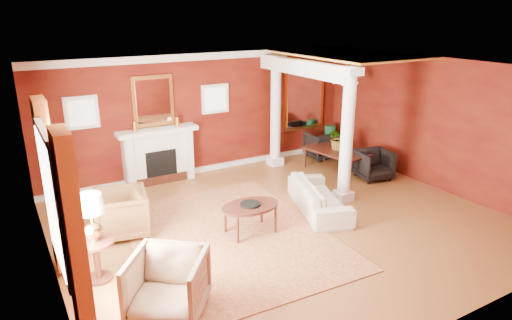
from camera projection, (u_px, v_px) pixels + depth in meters
ground at (284, 223)px, 8.66m from camera, size 8.00×8.00×0.00m
room_shell at (286, 120)px, 8.03m from camera, size 8.04×7.04×2.92m
fireplace at (159, 155)px, 10.56m from camera, size 1.85×0.42×1.29m
overmantel_mirror at (153, 101)px, 10.28m from camera, size 0.95×0.07×1.15m
flank_window_left at (82, 113)px, 9.58m from camera, size 0.70×0.07×0.70m
flank_window_right at (215, 99)px, 11.06m from camera, size 0.70×0.07×0.70m
left_window at (60, 209)px, 5.86m from camera, size 0.21×2.55×2.60m
column_front at (347, 135)px, 9.27m from camera, size 0.36×0.36×2.80m
column_back at (276, 111)px, 11.49m from camera, size 0.36×0.36×2.80m
header_beam at (303, 68)px, 10.21m from camera, size 0.30×3.20×0.32m
amber_ceiling at (347, 54)px, 10.55m from camera, size 2.30×3.40×0.04m
dining_mirror at (304, 99)px, 12.39m from camera, size 1.30×0.07×1.70m
chandelier at (346, 81)px, 10.82m from camera, size 0.60×0.62×0.75m
crown_trim at (204, 56)px, 10.61m from camera, size 8.00×0.08×0.16m
base_trim at (208, 168)px, 11.48m from camera, size 8.00×0.08×0.12m
rug at (229, 235)px, 8.18m from camera, size 3.46×4.51×0.02m
sofa at (319, 192)px, 9.12m from camera, size 1.21×2.07×0.78m
armchair_leopard at (120, 211)px, 8.07m from camera, size 1.00×1.04×0.92m
armchair_stripe at (167, 283)px, 5.93m from camera, size 1.28×1.27×0.97m
coffee_table at (250, 207)px, 8.13m from camera, size 1.09×1.09×0.55m
coffee_book at (249, 201)px, 8.03m from camera, size 0.16×0.05×0.22m
side_table at (92, 224)px, 6.58m from camera, size 0.55×0.55×1.38m
dining_table at (337, 154)px, 11.30m from camera, size 0.80×1.66×0.89m
dining_chair_near at (374, 163)px, 10.83m from camera, size 0.87×0.83×0.77m
dining_chair_far at (322, 144)px, 12.37m from camera, size 0.84×0.79×0.80m
green_urn at (330, 143)px, 12.69m from camera, size 0.35×0.35×0.84m
potted_plant at (339, 128)px, 11.13m from camera, size 0.61×0.66×0.46m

